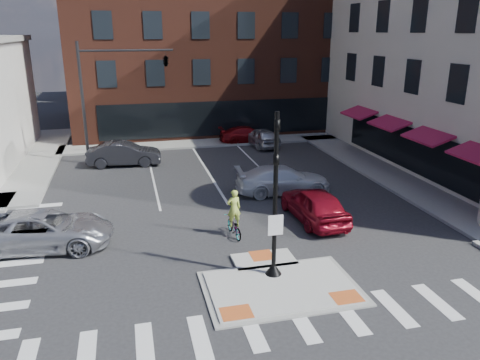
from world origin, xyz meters
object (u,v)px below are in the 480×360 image
object	(u,v)px
cyclist	(234,221)
silver_suv	(44,230)
red_sedan	(314,204)
white_pickup	(283,180)
bg_car_dark	(124,154)
bg_car_red	(247,135)
bg_car_silver	(261,137)

from	to	relation	value
cyclist	silver_suv	bearing A→B (deg)	-11.37
cyclist	red_sedan	bearing A→B (deg)	-174.60
white_pickup	bg_car_dark	world-z (taller)	bg_car_dark
silver_suv	cyclist	xyz separation A→B (m)	(7.90, -0.75, -0.06)
white_pickup	bg_car_red	bearing A→B (deg)	-2.24
bg_car_silver	red_sedan	bearing A→B (deg)	75.57
white_pickup	bg_car_dark	distance (m)	11.57
white_pickup	cyclist	world-z (taller)	cyclist
silver_suv	red_sedan	size ratio (longest dim) A/B	1.19
silver_suv	bg_car_red	distance (m)	21.01
silver_suv	cyclist	size ratio (longest dim) A/B	2.63
silver_suv	bg_car_silver	bearing A→B (deg)	-35.86
bg_car_red	cyclist	world-z (taller)	cyclist
silver_suv	bg_car_red	xyz separation A→B (m)	(13.01, 16.50, -0.13)
bg_car_red	cyclist	distance (m)	17.99
bg_car_dark	bg_car_silver	size ratio (longest dim) A/B	1.12
red_sedan	bg_car_red	xyz separation A→B (m)	(1.03, 16.43, -0.16)
cyclist	bg_car_red	bearing A→B (deg)	-112.47
silver_suv	white_pickup	xyz separation A→B (m)	(11.83, 4.17, -0.02)
silver_suv	bg_car_silver	world-z (taller)	silver_suv
red_sedan	bg_car_silver	xyz separation A→B (m)	(1.77, 14.93, -0.08)
silver_suv	white_pickup	world-z (taller)	silver_suv
white_pickup	bg_car_red	distance (m)	12.38
silver_suv	bg_car_red	size ratio (longest dim) A/B	1.26
bg_car_red	white_pickup	bearing A→B (deg)	175.85
red_sedan	cyclist	world-z (taller)	cyclist
bg_car_red	red_sedan	bearing A→B (deg)	177.74
red_sedan	bg_car_silver	distance (m)	15.03
silver_suv	white_pickup	bearing A→B (deg)	-63.91
silver_suv	bg_car_dark	size ratio (longest dim) A/B	1.17
white_pickup	bg_car_dark	size ratio (longest dim) A/B	1.09
silver_suv	bg_car_dark	xyz separation A→B (m)	(3.35, 12.03, 0.01)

